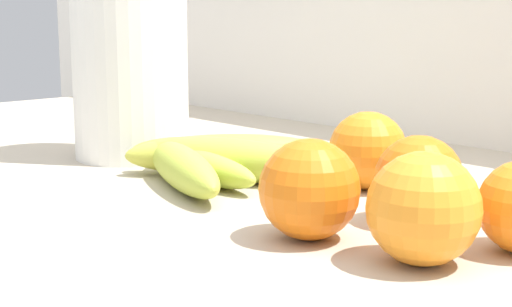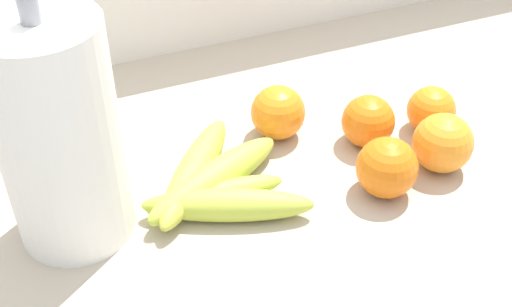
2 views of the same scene
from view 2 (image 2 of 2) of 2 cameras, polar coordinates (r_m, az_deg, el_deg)
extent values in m
cube|color=silver|center=(1.29, -4.99, -1.99)|extent=(2.08, 0.06, 1.30)
ellipsoid|color=#B0C23F|center=(0.76, -2.45, -4.49)|extent=(0.20, 0.11, 0.04)
ellipsoid|color=#AEC53F|center=(0.77, -3.37, -3.81)|extent=(0.17, 0.04, 0.03)
ellipsoid|color=#B0C03F|center=(0.79, -3.57, -2.20)|extent=(0.21, 0.12, 0.04)
ellipsoid|color=gold|center=(0.80, -5.30, -1.51)|extent=(0.16, 0.19, 0.04)
sphere|color=orange|center=(0.85, 15.85, 0.89)|extent=(0.08, 0.08, 0.08)
sphere|color=orange|center=(0.87, 1.91, 3.56)|extent=(0.07, 0.07, 0.07)
sphere|color=orange|center=(0.87, 9.67, 2.76)|extent=(0.07, 0.07, 0.07)
sphere|color=orange|center=(0.91, 14.91, 3.65)|extent=(0.06, 0.06, 0.06)
sphere|color=orange|center=(0.80, 11.25, -1.20)|extent=(0.07, 0.07, 0.07)
cylinder|color=white|center=(0.70, -16.69, 1.42)|extent=(0.13, 0.13, 0.26)
cylinder|color=gray|center=(0.70, -16.91, 2.40)|extent=(0.02, 0.02, 0.29)
camera|label=1|loc=(0.84, 50.64, -3.59)|focal=53.48mm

